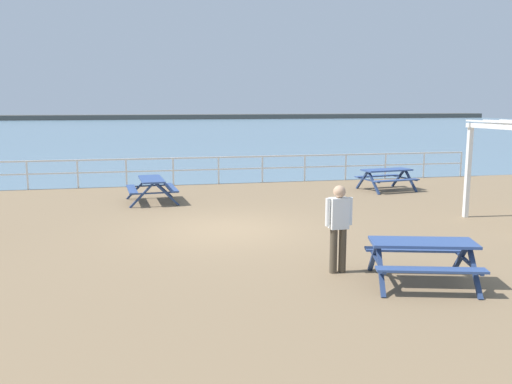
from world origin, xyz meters
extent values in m
cube|color=#846B4C|center=(0.00, 0.00, -0.10)|extent=(30.00, 24.00, 0.20)
cube|color=slate|center=(0.00, 52.75, 0.00)|extent=(142.00, 90.00, 0.01)
cube|color=#4C4C47|center=(0.00, 95.75, 0.00)|extent=(142.00, 6.00, 1.80)
cube|color=white|center=(0.00, 7.75, 1.05)|extent=(23.00, 0.06, 0.06)
cube|color=white|center=(0.00, 7.75, 0.58)|extent=(23.00, 0.05, 0.05)
cylinder|color=white|center=(-6.19, 7.75, 0.53)|extent=(0.07, 0.07, 1.05)
cylinder|color=white|center=(-4.42, 7.75, 0.53)|extent=(0.07, 0.07, 1.05)
cylinder|color=white|center=(-2.65, 7.75, 0.53)|extent=(0.07, 0.07, 1.05)
cylinder|color=white|center=(-0.88, 7.75, 0.53)|extent=(0.07, 0.07, 1.05)
cylinder|color=white|center=(0.88, 7.75, 0.53)|extent=(0.07, 0.07, 1.05)
cylinder|color=white|center=(2.65, 7.75, 0.53)|extent=(0.07, 0.07, 1.05)
cylinder|color=white|center=(4.42, 7.75, 0.53)|extent=(0.07, 0.07, 1.05)
cylinder|color=white|center=(6.19, 7.75, 0.53)|extent=(0.07, 0.07, 1.05)
cylinder|color=white|center=(7.96, 7.75, 0.53)|extent=(0.07, 0.07, 1.05)
cylinder|color=white|center=(9.73, 7.75, 0.53)|extent=(0.07, 0.07, 1.05)
cylinder|color=white|center=(11.50, 7.75, 0.53)|extent=(0.07, 0.07, 1.05)
cube|color=#334C84|center=(-1.78, 4.24, 0.75)|extent=(0.84, 1.85, 0.05)
cube|color=#334C84|center=(-2.40, 4.19, 0.45)|extent=(0.40, 1.82, 0.04)
cube|color=#334C84|center=(-1.16, 4.29, 0.45)|extent=(0.40, 1.82, 0.04)
cube|color=navy|center=(-2.22, 4.99, 0.38)|extent=(0.80, 0.14, 0.79)
cube|color=navy|center=(-1.47, 5.05, 0.38)|extent=(0.80, 0.14, 0.79)
cube|color=navy|center=(-1.84, 5.02, 0.42)|extent=(1.50, 0.18, 0.04)
cube|color=navy|center=(-2.09, 3.43, 0.38)|extent=(0.80, 0.14, 0.79)
cube|color=navy|center=(-1.34, 3.49, 0.38)|extent=(0.80, 0.14, 0.79)
cube|color=navy|center=(-1.72, 3.46, 0.42)|extent=(1.50, 0.18, 0.04)
cube|color=#334C84|center=(6.66, 4.89, 0.75)|extent=(1.88, 0.95, 0.05)
cube|color=#334C84|center=(6.57, 5.50, 0.45)|extent=(1.82, 0.52, 0.04)
cube|color=#334C84|center=(6.75, 4.28, 0.45)|extent=(1.82, 0.52, 0.04)
cube|color=navy|center=(7.37, 5.37, 0.38)|extent=(0.19, 0.80, 0.79)
cube|color=navy|center=(7.48, 4.63, 0.38)|extent=(0.19, 0.80, 0.79)
cube|color=navy|center=(7.43, 5.00, 0.42)|extent=(0.28, 1.49, 0.04)
cube|color=navy|center=(5.83, 5.15, 0.38)|extent=(0.19, 0.80, 0.79)
cube|color=navy|center=(5.94, 4.41, 0.38)|extent=(0.19, 0.80, 0.79)
cube|color=navy|center=(5.88, 4.78, 0.42)|extent=(0.28, 1.49, 0.04)
cube|color=#334C84|center=(2.70, -4.83, 0.75)|extent=(1.92, 1.15, 0.05)
cube|color=#334C84|center=(2.86, -4.23, 0.45)|extent=(1.80, 0.73, 0.04)
cube|color=#334C84|center=(2.54, -5.43, 0.45)|extent=(1.80, 0.73, 0.04)
cube|color=navy|center=(3.55, -4.67, 0.38)|extent=(0.29, 0.79, 0.79)
cube|color=navy|center=(3.35, -5.39, 0.38)|extent=(0.29, 0.79, 0.79)
cube|color=navy|center=(3.45, -5.03, 0.42)|extent=(0.45, 1.46, 0.04)
cube|color=navy|center=(2.05, -4.26, 0.38)|extent=(0.29, 0.79, 0.79)
cube|color=navy|center=(1.85, -4.98, 0.38)|extent=(0.29, 0.79, 0.79)
cube|color=navy|center=(1.95, -4.62, 0.42)|extent=(0.45, 1.46, 0.04)
cylinder|color=#4C4233|center=(1.40, -3.91, 0.42)|extent=(0.14, 0.14, 0.85)
cylinder|color=#4C4233|center=(1.58, -3.90, 0.42)|extent=(0.14, 0.14, 0.85)
cube|color=white|center=(1.49, -3.91, 1.14)|extent=(0.35, 0.23, 0.58)
cylinder|color=white|center=(1.27, -3.91, 1.17)|extent=(0.09, 0.09, 0.52)
cylinder|color=white|center=(1.71, -3.90, 1.17)|extent=(0.09, 0.09, 0.52)
sphere|color=tan|center=(1.49, -3.91, 1.54)|extent=(0.23, 0.23, 0.23)
cube|color=white|center=(6.76, 0.09, 1.25)|extent=(0.12, 0.12, 2.50)
cube|color=white|center=(6.84, -1.01, 2.56)|extent=(0.30, 2.44, 0.12)
cube|color=white|center=(7.86, 0.17, 2.56)|extent=(2.44, 0.30, 0.12)
cube|color=white|center=(6.84, -1.01, 2.68)|extent=(0.26, 2.56, 0.04)
camera|label=1|loc=(-2.05, -13.14, 3.16)|focal=37.81mm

